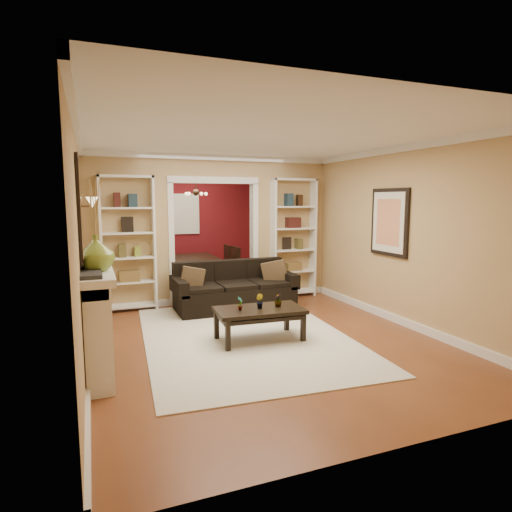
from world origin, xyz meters
name	(u,v)px	position (x,y,z in m)	size (l,w,h in m)	color
floor	(235,317)	(0.00, 0.00, 0.00)	(8.00, 8.00, 0.00)	brown
ceiling	(234,148)	(0.00, 0.00, 2.70)	(8.00, 8.00, 0.00)	white
wall_back	(183,222)	(0.00, 4.00, 1.35)	(8.00, 8.00, 0.00)	tan
wall_front	(407,276)	(0.00, -4.00, 1.35)	(8.00, 8.00, 0.00)	tan
wall_left	(82,239)	(-2.25, 0.00, 1.35)	(8.00, 8.00, 0.00)	tan
wall_right	(354,231)	(2.25, 0.00, 1.35)	(8.00, 8.00, 0.00)	tan
partition_wall	(214,229)	(0.00, 1.20, 1.35)	(4.50, 0.15, 2.70)	tan
red_back_panel	(183,223)	(0.00, 3.97, 1.32)	(4.44, 0.04, 2.64)	maroon
dining_window	(183,214)	(0.00, 3.93, 1.55)	(0.78, 0.03, 0.98)	#8CA5CC
area_rug	(245,336)	(-0.19, -1.04, 0.01)	(2.72, 3.81, 0.01)	silver
sofa	(235,286)	(0.15, 0.45, 0.41)	(2.11, 0.91, 0.82)	black
pillow_left	(192,279)	(-0.59, 0.43, 0.59)	(0.37, 0.11, 0.37)	brown
pillow_right	(275,272)	(0.90, 0.43, 0.62)	(0.43, 0.12, 0.43)	brown
coffee_table	(259,324)	(-0.06, -1.25, 0.22)	(1.18, 0.64, 0.45)	black
plant_left	(240,303)	(-0.34, -1.25, 0.54)	(0.10, 0.07, 0.19)	#336626
plant_center	(259,301)	(-0.06, -1.25, 0.54)	(0.11, 0.09, 0.20)	#336626
plant_right	(278,300)	(0.21, -1.25, 0.54)	(0.10, 0.10, 0.18)	#336626
bookshelf_left	(128,244)	(-1.55, 1.03, 1.15)	(0.90, 0.30, 2.30)	white
bookshelf_right	(293,238)	(1.55, 1.03, 1.15)	(0.90, 0.30, 2.30)	white
fireplace	(99,319)	(-2.09, -1.50, 0.58)	(0.32, 1.70, 1.16)	white
vase	(96,253)	(-2.09, -1.76, 1.35)	(0.36, 0.36, 0.38)	olive
mirror	(80,209)	(-2.23, -1.50, 1.80)	(0.03, 0.95, 1.10)	silver
wall_sconce	(88,204)	(-2.15, 0.55, 1.83)	(0.18, 0.18, 0.22)	#FFE0A5
framed_art	(389,222)	(2.21, -1.00, 1.55)	(0.04, 0.85, 1.05)	black
dining_table	(197,272)	(0.00, 2.58, 0.32)	(1.01, 1.81, 0.64)	black
dining_chair_nw	(175,271)	(-0.55, 2.28, 0.44)	(0.44, 0.44, 0.88)	black
dining_chair_ne	(225,267)	(0.55, 2.28, 0.46)	(0.45, 0.45, 0.91)	black
dining_chair_sw	(169,265)	(-0.55, 2.88, 0.46)	(0.46, 0.46, 0.93)	black
dining_chair_se	(218,264)	(0.55, 2.88, 0.44)	(0.44, 0.44, 0.89)	black
chandelier	(194,194)	(0.00, 2.70, 2.02)	(0.50, 0.50, 0.30)	#3F291C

